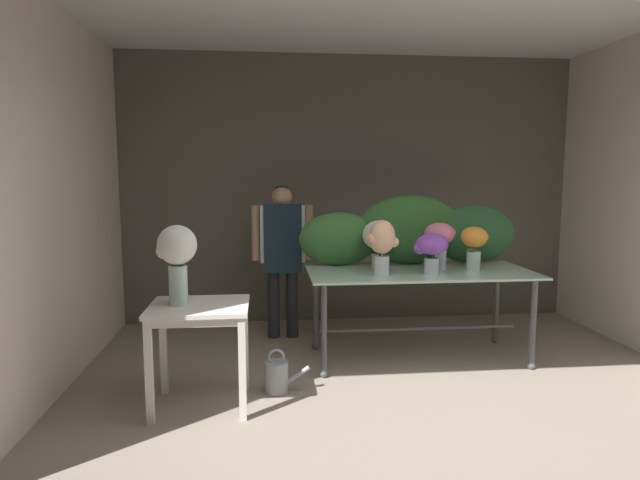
{
  "coord_description": "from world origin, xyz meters",
  "views": [
    {
      "loc": [
        -0.97,
        -2.76,
        1.68
      ],
      "look_at": [
        -0.54,
        1.37,
        1.16
      ],
      "focal_mm": 30.29,
      "sensor_mm": 36.0,
      "label": 1
    }
  ],
  "objects_px": {
    "vase_sunset_ranunculus": "(475,243)",
    "vase_violet_carnations": "(431,249)",
    "vase_white_roses_tall": "(177,255)",
    "display_table_glass": "(419,283)",
    "vase_peach_freesia": "(382,243)",
    "vase_ivory_stock": "(379,238)",
    "watering_can": "(277,376)",
    "vase_rosy_tulips": "(440,240)",
    "side_table_white": "(199,319)",
    "florist": "(282,245)"
  },
  "relations": [
    {
      "from": "vase_peach_freesia",
      "to": "vase_violet_carnations",
      "type": "bearing_deg",
      "value": -1.78
    },
    {
      "from": "vase_rosy_tulips",
      "to": "vase_ivory_stock",
      "type": "relative_size",
      "value": 0.96
    },
    {
      "from": "side_table_white",
      "to": "vase_sunset_ranunculus",
      "type": "relative_size",
      "value": 1.91
    },
    {
      "from": "display_table_glass",
      "to": "vase_ivory_stock",
      "type": "distance_m",
      "value": 0.54
    },
    {
      "from": "vase_sunset_ranunculus",
      "to": "vase_white_roses_tall",
      "type": "xyz_separation_m",
      "value": [
        -2.46,
        -0.77,
        0.05
      ]
    },
    {
      "from": "vase_peach_freesia",
      "to": "vase_sunset_ranunculus",
      "type": "bearing_deg",
      "value": 9.27
    },
    {
      "from": "florist",
      "to": "vase_violet_carnations",
      "type": "relative_size",
      "value": 4.41
    },
    {
      "from": "vase_sunset_ranunculus",
      "to": "vase_rosy_tulips",
      "type": "height_order",
      "value": "vase_rosy_tulips"
    },
    {
      "from": "display_table_glass",
      "to": "vase_violet_carnations",
      "type": "bearing_deg",
      "value": -78.43
    },
    {
      "from": "vase_violet_carnations",
      "to": "vase_rosy_tulips",
      "type": "xyz_separation_m",
      "value": [
        0.15,
        0.25,
        0.04
      ]
    },
    {
      "from": "vase_sunset_ranunculus",
      "to": "vase_peach_freesia",
      "type": "height_order",
      "value": "vase_peach_freesia"
    },
    {
      "from": "side_table_white",
      "to": "vase_violet_carnations",
      "type": "distance_m",
      "value": 2.02
    },
    {
      "from": "display_table_glass",
      "to": "florist",
      "type": "height_order",
      "value": "florist"
    },
    {
      "from": "vase_rosy_tulips",
      "to": "florist",
      "type": "bearing_deg",
      "value": 152.1
    },
    {
      "from": "florist",
      "to": "vase_ivory_stock",
      "type": "height_order",
      "value": "florist"
    },
    {
      "from": "vase_violet_carnations",
      "to": "watering_can",
      "type": "distance_m",
      "value": 1.67
    },
    {
      "from": "florist",
      "to": "vase_peach_freesia",
      "type": "height_order",
      "value": "florist"
    },
    {
      "from": "side_table_white",
      "to": "vase_white_roses_tall",
      "type": "relative_size",
      "value": 1.32
    },
    {
      "from": "vase_ivory_stock",
      "to": "vase_peach_freesia",
      "type": "distance_m",
      "value": 0.29
    },
    {
      "from": "florist",
      "to": "vase_peach_freesia",
      "type": "bearing_deg",
      "value": -50.27
    },
    {
      "from": "vase_violet_carnations",
      "to": "watering_can",
      "type": "xyz_separation_m",
      "value": [
        -1.33,
        -0.43,
        -0.91
      ]
    },
    {
      "from": "vase_white_roses_tall",
      "to": "watering_can",
      "type": "xyz_separation_m",
      "value": [
        0.69,
        0.19,
        -0.98
      ]
    },
    {
      "from": "side_table_white",
      "to": "watering_can",
      "type": "distance_m",
      "value": 0.78
    },
    {
      "from": "vase_white_roses_tall",
      "to": "display_table_glass",
      "type": "bearing_deg",
      "value": 22.38
    },
    {
      "from": "vase_peach_freesia",
      "to": "watering_can",
      "type": "xyz_separation_m",
      "value": [
        -0.9,
        -0.44,
        -0.96
      ]
    },
    {
      "from": "side_table_white",
      "to": "vase_violet_carnations",
      "type": "bearing_deg",
      "value": 18.09
    },
    {
      "from": "vase_ivory_stock",
      "to": "vase_white_roses_tall",
      "type": "xyz_separation_m",
      "value": [
        -1.63,
        -0.91,
        0.02
      ]
    },
    {
      "from": "florist",
      "to": "vase_rosy_tulips",
      "type": "distance_m",
      "value": 1.57
    },
    {
      "from": "watering_can",
      "to": "vase_ivory_stock",
      "type": "bearing_deg",
      "value": 37.71
    },
    {
      "from": "display_table_glass",
      "to": "vase_peach_freesia",
      "type": "bearing_deg",
      "value": -153.95
    },
    {
      "from": "vase_violet_carnations",
      "to": "vase_white_roses_tall",
      "type": "relative_size",
      "value": 0.62
    },
    {
      "from": "display_table_glass",
      "to": "florist",
      "type": "xyz_separation_m",
      "value": [
        -1.19,
        0.78,
        0.26
      ]
    },
    {
      "from": "vase_sunset_ranunculus",
      "to": "vase_violet_carnations",
      "type": "height_order",
      "value": "vase_sunset_ranunculus"
    },
    {
      "from": "vase_peach_freesia",
      "to": "vase_white_roses_tall",
      "type": "distance_m",
      "value": 1.71
    },
    {
      "from": "florist",
      "to": "watering_can",
      "type": "xyz_separation_m",
      "value": [
        -0.1,
        -1.41,
        -0.83
      ]
    },
    {
      "from": "side_table_white",
      "to": "vase_ivory_stock",
      "type": "relative_size",
      "value": 1.7
    },
    {
      "from": "vase_rosy_tulips",
      "to": "vase_ivory_stock",
      "type": "height_order",
      "value": "vase_ivory_stock"
    },
    {
      "from": "vase_rosy_tulips",
      "to": "watering_can",
      "type": "distance_m",
      "value": 1.89
    },
    {
      "from": "watering_can",
      "to": "vase_peach_freesia",
      "type": "bearing_deg",
      "value": 25.94
    },
    {
      "from": "vase_rosy_tulips",
      "to": "vase_peach_freesia",
      "type": "height_order",
      "value": "vase_peach_freesia"
    },
    {
      "from": "vase_peach_freesia",
      "to": "vase_ivory_stock",
      "type": "bearing_deg",
      "value": 82.62
    },
    {
      "from": "side_table_white",
      "to": "vase_white_roses_tall",
      "type": "distance_m",
      "value": 0.49
    },
    {
      "from": "vase_sunset_ranunculus",
      "to": "watering_can",
      "type": "bearing_deg",
      "value": -161.86
    },
    {
      "from": "vase_rosy_tulips",
      "to": "vase_white_roses_tall",
      "type": "bearing_deg",
      "value": -158.4
    },
    {
      "from": "display_table_glass",
      "to": "vase_sunset_ranunculus",
      "type": "distance_m",
      "value": 0.61
    },
    {
      "from": "vase_sunset_ranunculus",
      "to": "display_table_glass",
      "type": "bearing_deg",
      "value": 174.52
    },
    {
      "from": "watering_can",
      "to": "vase_sunset_ranunculus",
      "type": "bearing_deg",
      "value": 18.14
    },
    {
      "from": "display_table_glass",
      "to": "vase_ivory_stock",
      "type": "xyz_separation_m",
      "value": [
        -0.35,
        0.1,
        0.4
      ]
    },
    {
      "from": "vase_peach_freesia",
      "to": "vase_rosy_tulips",
      "type": "bearing_deg",
      "value": 21.97
    },
    {
      "from": "vase_peach_freesia",
      "to": "watering_can",
      "type": "height_order",
      "value": "vase_peach_freesia"
    }
  ]
}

